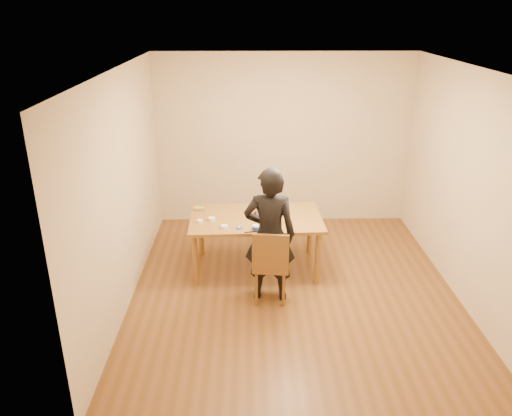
{
  "coord_description": "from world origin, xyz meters",
  "views": [
    {
      "loc": [
        -0.56,
        -5.42,
        3.33
      ],
      "look_at": [
        -0.46,
        0.54,
        0.9
      ],
      "focal_mm": 35.0,
      "sensor_mm": 36.0,
      "label": 1
    }
  ],
  "objects_px": {
    "dining_chair": "(270,266)",
    "cake_plate": "(264,215)",
    "person": "(270,235)",
    "cake": "(264,212)",
    "dining_table": "(256,219)"
  },
  "relations": [
    {
      "from": "cake_plate",
      "to": "person",
      "type": "relative_size",
      "value": 0.17
    },
    {
      "from": "cake_plate",
      "to": "person",
      "type": "xyz_separation_m",
      "value": [
        0.04,
        -0.79,
        0.07
      ]
    },
    {
      "from": "cake_plate",
      "to": "dining_chair",
      "type": "bearing_deg",
      "value": -87.09
    },
    {
      "from": "cake_plate",
      "to": "person",
      "type": "bearing_deg",
      "value": -86.92
    },
    {
      "from": "dining_table",
      "to": "person",
      "type": "bearing_deg",
      "value": -80.42
    },
    {
      "from": "dining_table",
      "to": "cake_plate",
      "type": "bearing_deg",
      "value": 25.09
    },
    {
      "from": "dining_table",
      "to": "dining_chair",
      "type": "height_order",
      "value": "dining_table"
    },
    {
      "from": "dining_chair",
      "to": "cake_plate",
      "type": "height_order",
      "value": "cake_plate"
    },
    {
      "from": "dining_table",
      "to": "person",
      "type": "relative_size",
      "value": 1.03
    },
    {
      "from": "cake_plate",
      "to": "cake",
      "type": "bearing_deg",
      "value": 0.0
    },
    {
      "from": "dining_chair",
      "to": "person",
      "type": "bearing_deg",
      "value": 96.3
    },
    {
      "from": "dining_table",
      "to": "cake_plate",
      "type": "distance_m",
      "value": 0.13
    },
    {
      "from": "dining_chair",
      "to": "person",
      "type": "xyz_separation_m",
      "value": [
        0.0,
        0.05,
        0.38
      ]
    },
    {
      "from": "dining_chair",
      "to": "cake",
      "type": "height_order",
      "value": "cake"
    },
    {
      "from": "dining_chair",
      "to": "person",
      "type": "relative_size",
      "value": 0.22
    }
  ]
}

